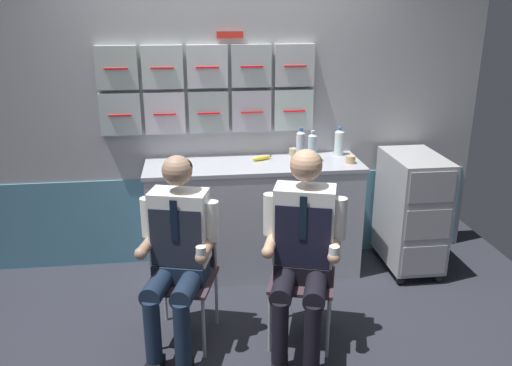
# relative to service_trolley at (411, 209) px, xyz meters

# --- Properties ---
(ground) EXTENTS (4.80, 4.80, 0.04)m
(ground) POSITION_rel_service_trolley_xyz_m (-1.46, -0.98, -0.53)
(ground) COLOR #292A34
(galley_bulkhead) EXTENTS (4.20, 0.14, 2.15)m
(galley_bulkhead) POSITION_rel_service_trolley_xyz_m (-1.47, 0.40, 0.56)
(galley_bulkhead) COLOR #A9A9AC
(galley_bulkhead) RESTS_ON ground
(galley_counter) EXTENTS (1.68, 0.53, 0.92)m
(galley_counter) POSITION_rel_service_trolley_xyz_m (-1.26, 0.11, -0.06)
(galley_counter) COLOR silver
(galley_counter) RESTS_ON ground
(service_trolley) EXTENTS (0.40, 0.65, 0.96)m
(service_trolley) POSITION_rel_service_trolley_xyz_m (0.00, 0.00, 0.00)
(service_trolley) COLOR black
(service_trolley) RESTS_ON ground
(folding_chair_left) EXTENTS (0.49, 0.49, 0.84)m
(folding_chair_left) POSITION_rel_service_trolley_xyz_m (-1.81, -0.67, 0.00)
(folding_chair_left) COLOR #A8AAAF
(folding_chair_left) RESTS_ON ground
(crew_member_left) EXTENTS (0.51, 0.66, 1.24)m
(crew_member_left) POSITION_rel_service_trolley_xyz_m (-1.85, -0.83, 0.17)
(crew_member_left) COLOR black
(crew_member_left) RESTS_ON ground
(folding_chair_right) EXTENTS (0.50, 0.50, 0.84)m
(folding_chair_right) POSITION_rel_service_trolley_xyz_m (-1.05, -0.77, 0.00)
(folding_chair_right) COLOR #A8AAAF
(folding_chair_right) RESTS_ON ground
(crew_member_right) EXTENTS (0.53, 0.69, 1.28)m
(crew_member_right) POSITION_rel_service_trolley_xyz_m (-1.09, -0.92, 0.19)
(crew_member_right) COLOR black
(crew_member_right) RESTS_ON ground
(water_bottle_clear) EXTENTS (0.08, 0.08, 0.23)m
(water_bottle_clear) POSITION_rel_service_trolley_xyz_m (-0.55, 0.27, 0.51)
(water_bottle_clear) COLOR silver
(water_bottle_clear) RESTS_ON galley_counter
(water_bottle_short) EXTENTS (0.07, 0.07, 0.25)m
(water_bottle_short) POSITION_rel_service_trolley_xyz_m (-0.81, 0.11, 0.52)
(water_bottle_short) COLOR silver
(water_bottle_short) RESTS_ON galley_counter
(sparkling_bottle_green) EXTENTS (0.07, 0.07, 0.29)m
(sparkling_bottle_green) POSITION_rel_service_trolley_xyz_m (-0.92, 0.03, 0.54)
(sparkling_bottle_green) COLOR silver
(sparkling_bottle_green) RESTS_ON galley_counter
(coffee_cup_spare) EXTENTS (0.07, 0.07, 0.06)m
(coffee_cup_spare) POSITION_rel_service_trolley_xyz_m (-0.52, 0.02, 0.43)
(coffee_cup_spare) COLOR tan
(coffee_cup_spare) RESTS_ON galley_counter
(paper_cup_blue) EXTENTS (0.07, 0.07, 0.06)m
(paper_cup_blue) POSITION_rel_service_trolley_xyz_m (-0.92, 0.29, 0.43)
(paper_cup_blue) COLOR tan
(paper_cup_blue) RESTS_ON galley_counter
(snack_banana) EXTENTS (0.17, 0.10, 0.04)m
(snack_banana) POSITION_rel_service_trolley_xyz_m (-1.19, 0.19, 0.42)
(snack_banana) COLOR yellow
(snack_banana) RESTS_ON galley_counter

